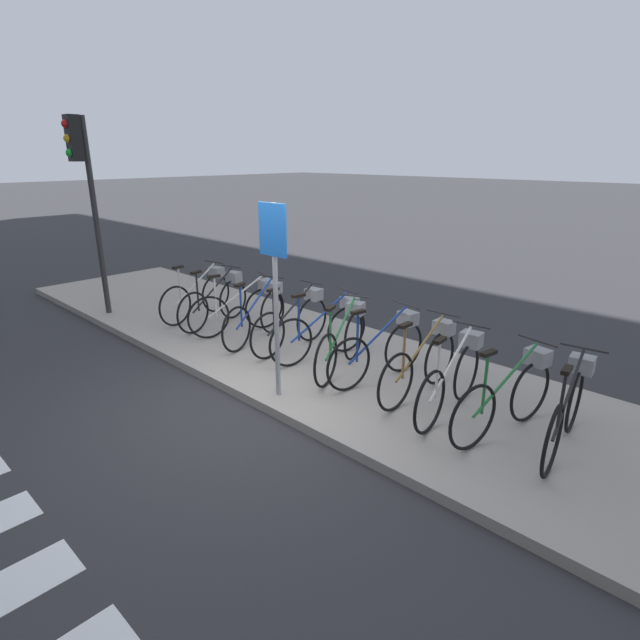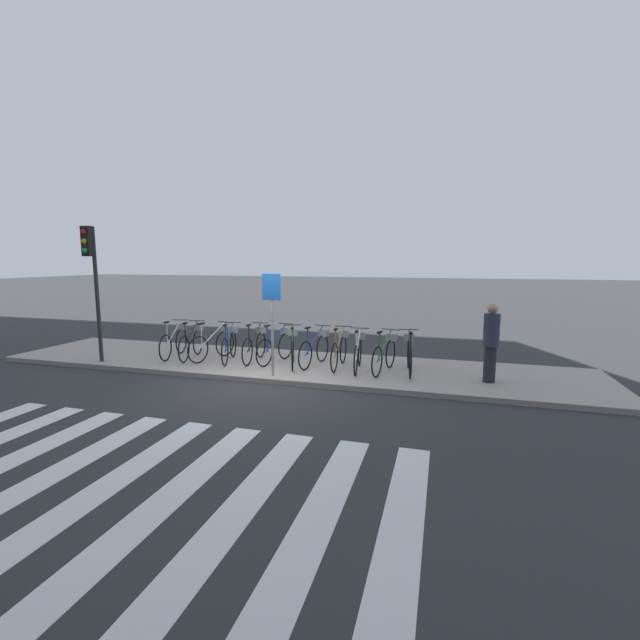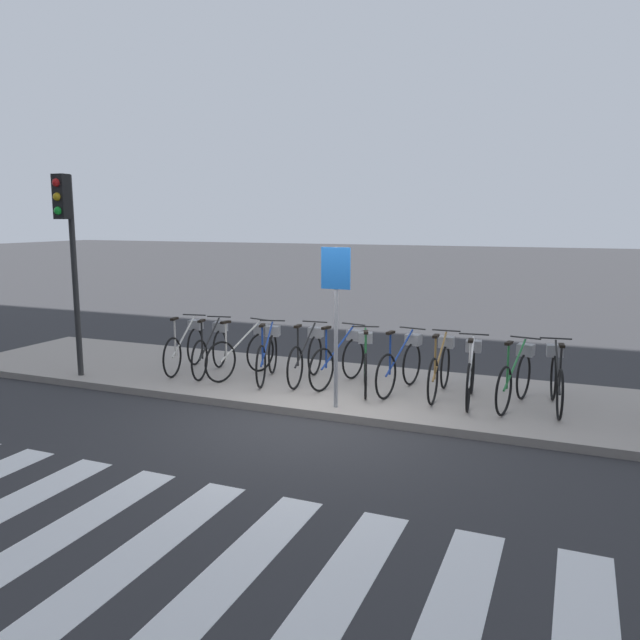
# 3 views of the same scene
# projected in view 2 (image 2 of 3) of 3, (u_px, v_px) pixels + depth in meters

# --- Properties ---
(ground_plane) EXTENTS (120.00, 120.00, 0.00)m
(ground_plane) POSITION_uv_depth(u_px,v_px,m) (261.00, 383.00, 9.72)
(ground_plane) COLOR #2D2D30
(sidewalk) EXTENTS (15.40, 3.10, 0.12)m
(sidewalk) POSITION_uv_depth(u_px,v_px,m) (285.00, 365.00, 11.19)
(sidewalk) COLOR #9E9389
(sidewalk) RESTS_ON ground_plane
(parked_bicycle_0) EXTENTS (0.48, 1.69, 1.05)m
(parked_bicycle_0) POSITION_uv_depth(u_px,v_px,m) (175.00, 340.00, 11.88)
(parked_bicycle_0) COLOR black
(parked_bicycle_0) RESTS_ON sidewalk
(parked_bicycle_1) EXTENTS (0.51, 1.68, 1.05)m
(parked_bicycle_1) POSITION_uv_depth(u_px,v_px,m) (192.00, 341.00, 11.71)
(parked_bicycle_1) COLOR black
(parked_bicycle_1) RESTS_ON sidewalk
(parked_bicycle_2) EXTENTS (0.60, 1.65, 1.05)m
(parked_bicycle_2) POSITION_uv_depth(u_px,v_px,m) (214.00, 342.00, 11.56)
(parked_bicycle_2) COLOR black
(parked_bicycle_2) RESTS_ON sidewalk
(parked_bicycle_3) EXTENTS (0.60, 1.65, 1.05)m
(parked_bicycle_3) POSITION_uv_depth(u_px,v_px,m) (230.00, 344.00, 11.38)
(parked_bicycle_3) COLOR black
(parked_bicycle_3) RESTS_ON sidewalk
(parked_bicycle_4) EXTENTS (0.46, 1.70, 1.05)m
(parked_bicycle_4) POSITION_uv_depth(u_px,v_px,m) (256.00, 344.00, 11.35)
(parked_bicycle_4) COLOR black
(parked_bicycle_4) RESTS_ON sidewalk
(parked_bicycle_5) EXTENTS (0.52, 1.68, 1.05)m
(parked_bicycle_5) POSITION_uv_depth(u_px,v_px,m) (277.00, 345.00, 11.21)
(parked_bicycle_5) COLOR black
(parked_bicycle_5) RESTS_ON sidewalk
(parked_bicycle_6) EXTENTS (0.67, 1.63, 1.05)m
(parked_bicycle_6) POSITION_uv_depth(u_px,v_px,m) (293.00, 347.00, 10.94)
(parked_bicycle_6) COLOR black
(parked_bicycle_6) RESTS_ON sidewalk
(parked_bicycle_7) EXTENTS (0.46, 1.69, 1.05)m
(parked_bicycle_7) POSITION_uv_depth(u_px,v_px,m) (316.00, 347.00, 10.90)
(parked_bicycle_7) COLOR black
(parked_bicycle_7) RESTS_ON sidewalk
(parked_bicycle_8) EXTENTS (0.46, 1.71, 1.05)m
(parked_bicycle_8) POSITION_uv_depth(u_px,v_px,m) (340.00, 349.00, 10.72)
(parked_bicycle_8) COLOR black
(parked_bicycle_8) RESTS_ON sidewalk
(parked_bicycle_9) EXTENTS (0.46, 1.70, 1.05)m
(parked_bicycle_9) POSITION_uv_depth(u_px,v_px,m) (358.00, 351.00, 10.43)
(parked_bicycle_9) COLOR black
(parked_bicycle_9) RESTS_ON sidewalk
(parked_bicycle_10) EXTENTS (0.50, 1.68, 1.05)m
(parked_bicycle_10) POSITION_uv_depth(u_px,v_px,m) (385.00, 353.00, 10.26)
(parked_bicycle_10) COLOR black
(parked_bicycle_10) RESTS_ON sidewalk
(parked_bicycle_11) EXTENTS (0.46, 1.70, 1.05)m
(parked_bicycle_11) POSITION_uv_depth(u_px,v_px,m) (409.00, 353.00, 10.21)
(parked_bicycle_11) COLOR black
(parked_bicycle_11) RESTS_ON sidewalk
(pedestrian) EXTENTS (0.34, 0.34, 1.75)m
(pedestrian) POSITION_uv_depth(u_px,v_px,m) (491.00, 341.00, 9.30)
(pedestrian) COLOR #23232D
(pedestrian) RESTS_ON sidewalk
(traffic_light) EXTENTS (0.24, 0.40, 3.51)m
(traffic_light) POSITION_uv_depth(u_px,v_px,m) (92.00, 266.00, 10.89)
(traffic_light) COLOR #2D2D2D
(traffic_light) RESTS_ON sidewalk
(sign_post) EXTENTS (0.44, 0.07, 2.37)m
(sign_post) POSITION_uv_depth(u_px,v_px,m) (272.00, 307.00, 9.71)
(sign_post) COLOR #99999E
(sign_post) RESTS_ON sidewalk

